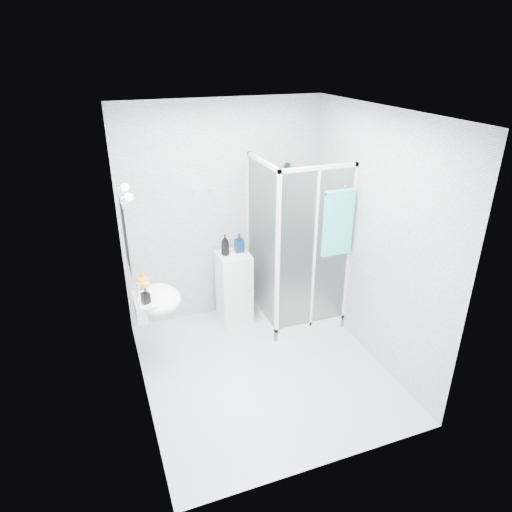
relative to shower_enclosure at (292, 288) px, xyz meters
name	(u,v)px	position (x,y,z in m)	size (l,w,h in m)	color
room	(264,257)	(-0.67, -0.77, 0.85)	(2.40, 2.60, 2.60)	silver
shower_enclosure	(292,288)	(0.00, 0.00, 0.00)	(0.90, 0.95, 2.00)	white
wall_basin	(155,300)	(-1.66, -0.32, 0.35)	(0.46, 0.56, 0.35)	white
mirror	(126,237)	(-1.85, -0.32, 1.05)	(0.02, 0.60, 0.70)	white
vanity_lights	(126,192)	(-1.80, -0.32, 1.47)	(0.10, 0.40, 0.08)	silver
wall_hooks	(203,190)	(-0.92, 0.49, 1.17)	(0.23, 0.06, 0.03)	silver
storage_cabinet	(234,288)	(-0.65, 0.25, 0.00)	(0.37, 0.39, 0.89)	white
hand_towel	(338,221)	(0.32, -0.40, 0.95)	(0.35, 0.05, 0.74)	#35CAC8
shampoo_bottle_a	(225,245)	(-0.74, 0.27, 0.57)	(0.10, 0.10, 0.25)	black
shampoo_bottle_b	(239,243)	(-0.56, 0.30, 0.55)	(0.10, 0.10, 0.22)	#0A1D40
soap_dispenser_orange	(143,280)	(-1.74, -0.15, 0.51)	(0.14, 0.14, 0.19)	orange
soap_dispenser_black	(145,296)	(-1.76, -0.46, 0.49)	(0.07, 0.07, 0.16)	black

